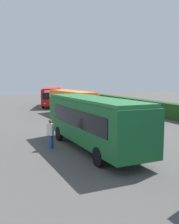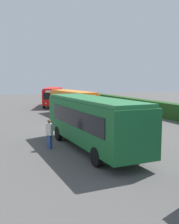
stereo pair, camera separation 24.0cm
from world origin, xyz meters
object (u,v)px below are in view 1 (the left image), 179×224
at_px(bus_orange, 72,101).
at_px(bus_green, 93,120).
at_px(person_left, 51,133).
at_px(bus_red, 52,96).

bearing_deg(bus_orange, bus_green, -17.29).
distance_m(bus_green, person_left, 2.79).
relative_size(bus_green, person_left, 5.65).
bearing_deg(bus_red, bus_green, 9.89).
bearing_deg(bus_orange, bus_red, 173.33).
distance_m(bus_red, bus_orange, 11.77).
relative_size(bus_red, person_left, 5.02).
distance_m(bus_red, person_left, 26.32).
bearing_deg(bus_red, person_left, 4.32).
height_order(bus_red, bus_green, bus_green).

